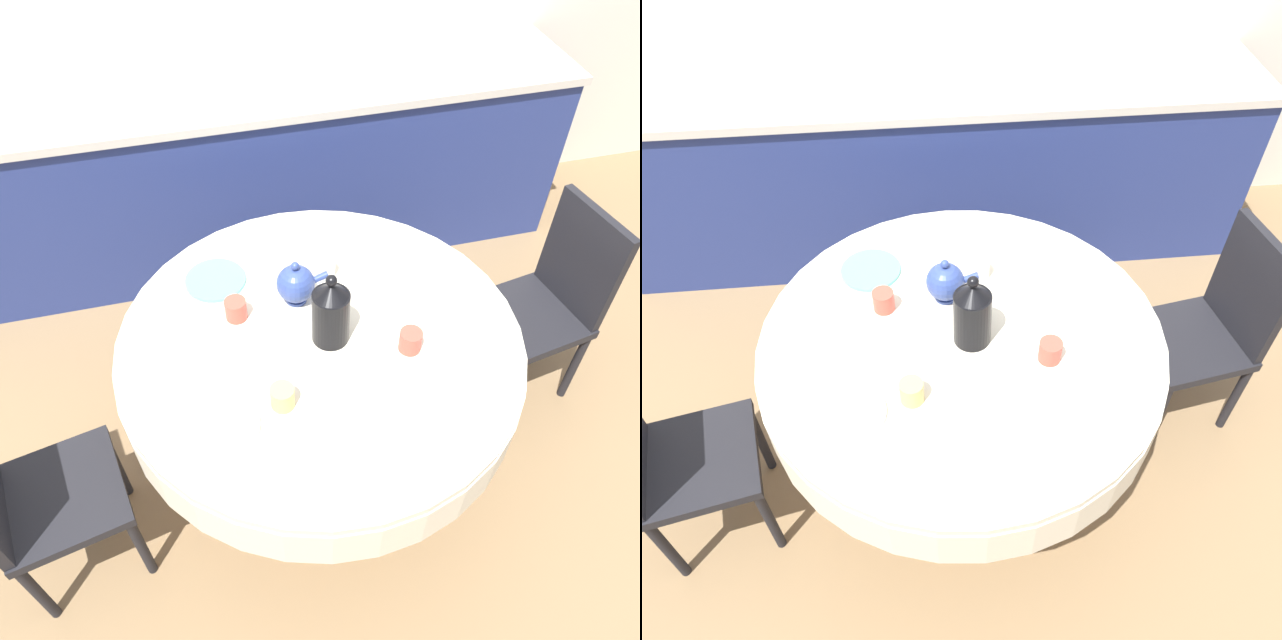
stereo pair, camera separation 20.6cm
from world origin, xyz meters
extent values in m
plane|color=#8E704C|center=(0.00, 0.00, 0.00)|extent=(12.00, 12.00, 0.00)
cube|color=navy|center=(0.00, 1.41, 0.46)|extent=(3.20, 0.60, 0.91)
cube|color=beige|center=(0.00, 1.41, 0.93)|extent=(3.24, 0.64, 0.04)
cylinder|color=brown|center=(0.00, 0.00, 0.02)|extent=(0.44, 0.44, 0.04)
cylinder|color=brown|center=(0.00, 0.00, 0.29)|extent=(0.11, 0.11, 0.50)
cylinder|color=silver|center=(0.00, 0.00, 0.63)|extent=(1.40, 1.40, 0.18)
cylinder|color=silver|center=(0.00, 0.00, 0.74)|extent=(1.39, 1.39, 0.03)
cube|color=black|center=(0.95, 0.16, 0.43)|extent=(0.46, 0.46, 0.04)
cube|color=black|center=(1.13, 0.19, 0.68)|extent=(0.10, 0.38, 0.47)
cylinder|color=black|center=(0.80, -0.04, 0.20)|extent=(0.04, 0.04, 0.41)
cylinder|color=black|center=(0.75, 0.31, 0.20)|extent=(0.04, 0.04, 0.41)
cylinder|color=black|center=(1.15, 0.02, 0.20)|extent=(0.04, 0.04, 0.41)
cylinder|color=black|center=(1.09, 0.36, 0.20)|extent=(0.04, 0.04, 0.41)
cube|color=black|center=(-0.94, -0.20, 0.43)|extent=(0.47, 0.47, 0.04)
cylinder|color=black|center=(-0.81, 0.01, 0.20)|extent=(0.04, 0.04, 0.41)
cylinder|color=black|center=(-0.73, -0.34, 0.20)|extent=(0.04, 0.04, 0.41)
cylinder|color=black|center=(-1.15, -0.06, 0.20)|extent=(0.04, 0.04, 0.41)
cylinder|color=black|center=(-1.08, -0.41, 0.20)|extent=(0.04, 0.04, 0.41)
cylinder|color=white|center=(-0.37, -0.28, 0.76)|extent=(0.22, 0.22, 0.01)
cylinder|color=#DBB766|center=(-0.18, -0.24, 0.79)|extent=(0.08, 0.08, 0.08)
cylinder|color=white|center=(0.34, -0.32, 0.76)|extent=(0.22, 0.22, 0.01)
cylinder|color=#CC4C3D|center=(0.28, -0.13, 0.79)|extent=(0.08, 0.08, 0.08)
cylinder|color=#60BCB7|center=(-0.31, 0.35, 0.76)|extent=(0.22, 0.22, 0.01)
cylinder|color=#CC4C3D|center=(-0.26, 0.16, 0.79)|extent=(0.08, 0.08, 0.08)
cylinder|color=white|center=(0.28, 0.37, 0.76)|extent=(0.22, 0.22, 0.01)
cylinder|color=white|center=(0.09, 0.29, 0.79)|extent=(0.08, 0.08, 0.08)
cylinder|color=black|center=(0.03, -0.01, 0.85)|extent=(0.13, 0.13, 0.20)
cone|color=black|center=(0.03, -0.01, 0.98)|extent=(0.11, 0.11, 0.05)
sphere|color=black|center=(0.03, -0.01, 1.02)|extent=(0.04, 0.04, 0.04)
cylinder|color=#33478E|center=(-0.04, 0.19, 0.76)|extent=(0.08, 0.08, 0.01)
sphere|color=#33478E|center=(-0.04, 0.19, 0.83)|extent=(0.14, 0.14, 0.14)
cylinder|color=#33478E|center=(0.04, 0.19, 0.84)|extent=(0.08, 0.02, 0.05)
sphere|color=#33478E|center=(-0.04, 0.19, 0.92)|extent=(0.03, 0.03, 0.03)
camera|label=1|loc=(-0.34, -1.35, 2.36)|focal=35.00mm
camera|label=2|loc=(-0.14, -1.39, 2.36)|focal=35.00mm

